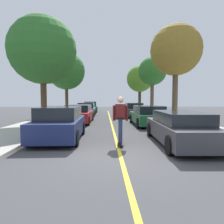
% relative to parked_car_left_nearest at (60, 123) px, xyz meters
% --- Properties ---
extents(ground, '(80.00, 80.00, 0.00)m').
position_rel_parked_car_left_nearest_xyz_m(ground, '(2.43, -2.67, -0.71)').
color(ground, '#424244').
extents(center_line, '(0.12, 39.20, 0.01)m').
position_rel_parked_car_left_nearest_xyz_m(center_line, '(2.43, 1.33, -0.70)').
color(center_line, gold).
rests_on(center_line, ground).
extents(parked_car_left_nearest, '(1.93, 4.02, 1.43)m').
position_rel_parked_car_left_nearest_xyz_m(parked_car_left_nearest, '(0.00, 0.00, 0.00)').
color(parked_car_left_nearest, navy).
rests_on(parked_car_left_nearest, ground).
extents(parked_car_left_near, '(2.04, 4.60, 1.33)m').
position_rel_parked_car_left_nearest_xyz_m(parked_car_left_near, '(0.00, 6.37, -0.05)').
color(parked_car_left_near, maroon).
rests_on(parked_car_left_near, ground).
extents(parked_car_left_far, '(1.90, 4.35, 1.37)m').
position_rel_parked_car_left_nearest_xyz_m(parked_car_left_far, '(0.00, 12.76, -0.03)').
color(parked_car_left_far, '#196066').
rests_on(parked_car_left_far, ground).
extents(parked_car_left_farthest, '(1.94, 4.52, 1.42)m').
position_rel_parked_car_left_nearest_xyz_m(parked_car_left_farthest, '(-0.00, 18.81, -0.00)').
color(parked_car_left_farthest, '#1E5B33').
rests_on(parked_car_left_farthest, ground).
extents(parked_car_right_nearest, '(1.94, 4.72, 1.27)m').
position_rel_parked_car_left_nearest_xyz_m(parked_car_right_nearest, '(4.86, -1.05, -0.07)').
color(parked_car_right_nearest, '#38383D').
rests_on(parked_car_right_nearest, ground).
extents(parked_car_right_near, '(1.97, 4.51, 1.32)m').
position_rel_parked_car_left_nearest_xyz_m(parked_car_right_near, '(4.86, 4.71, -0.05)').
color(parked_car_right_near, '#1E5B33').
rests_on(parked_car_right_near, ground).
extents(parked_car_right_far, '(1.92, 4.53, 1.38)m').
position_rel_parked_car_left_nearest_xyz_m(parked_car_right_far, '(4.86, 11.38, -0.03)').
color(parked_car_right_far, '#38383D').
rests_on(parked_car_right_far, ground).
extents(street_tree_left_nearest, '(4.25, 4.25, 6.82)m').
position_rel_parked_car_left_nearest_xyz_m(street_tree_left_nearest, '(-1.96, 4.29, 4.11)').
color(street_tree_left_nearest, '#4C3823').
rests_on(street_tree_left_nearest, sidewalk_left).
extents(street_tree_left_near, '(3.79, 3.79, 6.38)m').
position_rel_parked_car_left_nearest_xyz_m(street_tree_left_near, '(-1.96, 12.09, 3.90)').
color(street_tree_left_near, '#4C3823').
rests_on(street_tree_left_near, sidewalk_left).
extents(street_tree_right_nearest, '(3.47, 3.47, 6.72)m').
position_rel_parked_car_left_nearest_xyz_m(street_tree_right_nearest, '(6.82, 5.06, 4.38)').
color(street_tree_right_nearest, brown).
rests_on(street_tree_right_nearest, sidewalk_right).
extents(street_tree_right_near, '(2.88, 2.88, 5.92)m').
position_rel_parked_car_left_nearest_xyz_m(street_tree_right_near, '(6.82, 11.84, 3.86)').
color(street_tree_right_near, brown).
rests_on(street_tree_right_near, sidewalk_right).
extents(street_tree_right_far, '(3.64, 3.64, 6.25)m').
position_rel_parked_car_left_nearest_xyz_m(street_tree_right_far, '(6.82, 19.20, 3.83)').
color(street_tree_right_far, '#3D2D1E').
rests_on(street_tree_right_far, sidewalk_right).
extents(skateboard, '(0.28, 0.85, 0.10)m').
position_rel_parked_car_left_nearest_xyz_m(skateboard, '(2.54, -1.23, -0.62)').
color(skateboard, black).
rests_on(skateboard, ground).
extents(skateboarder, '(0.59, 0.71, 1.75)m').
position_rel_parked_car_left_nearest_xyz_m(skateboarder, '(2.53, -1.26, 0.40)').
color(skateboarder, black).
rests_on(skateboarder, skateboard).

